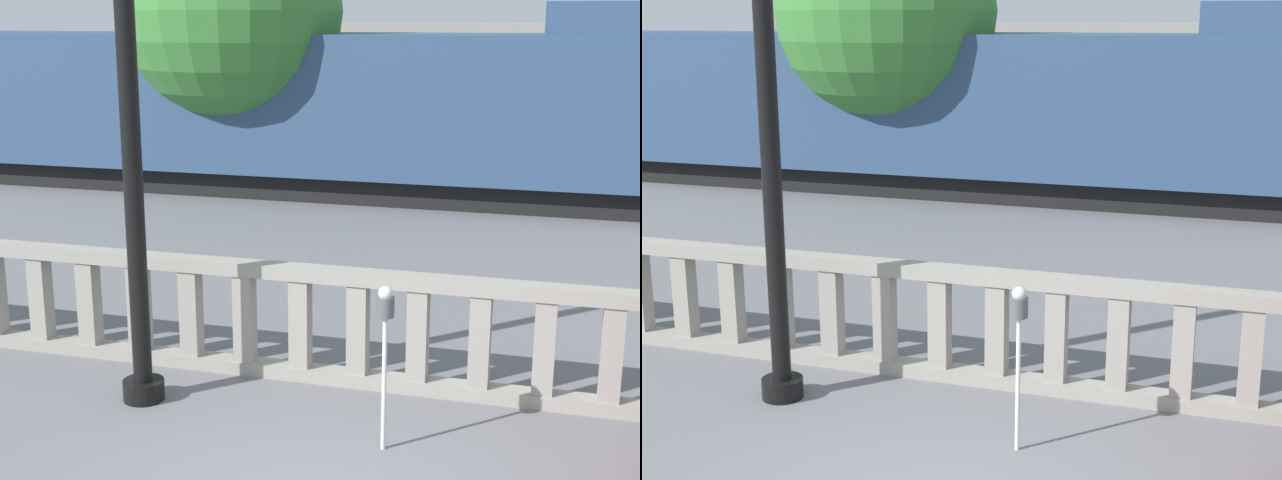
{
  "view_description": "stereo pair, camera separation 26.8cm",
  "coord_description": "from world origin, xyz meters",
  "views": [
    {
      "loc": [
        1.72,
        -5.47,
        3.67
      ],
      "look_at": [
        -1.0,
        3.83,
        1.25
      ],
      "focal_mm": 50.0,
      "sensor_mm": 36.0,
      "label": 1
    },
    {
      "loc": [
        1.98,
        -5.39,
        3.67
      ],
      "look_at": [
        -1.0,
        3.83,
        1.25
      ],
      "focal_mm": 50.0,
      "sensor_mm": 36.0,
      "label": 2
    }
  ],
  "objects": [
    {
      "name": "balustrade",
      "position": [
        -0.0,
        2.83,
        0.61
      ],
      "size": [
        16.16,
        0.24,
        1.22
      ],
      "color": "gray",
      "rests_on": "ground"
    },
    {
      "name": "tree_left",
      "position": [
        -5.36,
        12.25,
        3.8
      ],
      "size": [
        4.6,
        4.6,
        6.11
      ],
      "color": "#4C3823",
      "rests_on": "ground"
    },
    {
      "name": "train_far",
      "position": [
        2.53,
        24.66,
        1.85
      ],
      "size": [
        25.05,
        3.15,
        4.11
      ],
      "color": "black",
      "rests_on": "ground"
    },
    {
      "name": "train_near",
      "position": [
        -5.47,
        12.78,
        1.78
      ],
      "size": [
        19.02,
        3.03,
        3.96
      ],
      "color": "black",
      "rests_on": "ground"
    },
    {
      "name": "parking_meter",
      "position": [
        0.25,
        1.53,
        1.17
      ],
      "size": [
        0.15,
        0.15,
        1.49
      ],
      "color": "silver",
      "rests_on": "ground"
    },
    {
      "name": "lamppost",
      "position": [
        -2.25,
        1.89,
        3.66
      ],
      "size": [
        0.41,
        0.41,
        7.04
      ],
      "color": "black",
      "rests_on": "ground"
    }
  ]
}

